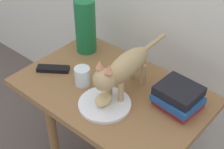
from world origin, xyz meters
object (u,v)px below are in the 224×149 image
(tv_remote, at_px, (53,69))
(candle_jar, at_px, (82,77))
(bread_roll, at_px, (104,99))
(cat, at_px, (124,68))
(green_vase, at_px, (85,26))
(side_table, at_px, (112,103))
(book_stack, at_px, (178,97))
(plate, at_px, (105,104))

(tv_remote, bearing_deg, candle_jar, -29.44)
(candle_jar, bearing_deg, bread_roll, -16.29)
(bread_roll, height_order, cat, cat)
(green_vase, xyz_separation_m, tv_remote, (0.00, -0.23, -0.13))
(side_table, relative_size, book_stack, 4.47)
(bread_roll, bearing_deg, plate, 97.96)
(green_vase, bearing_deg, candle_jar, -49.35)
(plate, bearing_deg, tv_remote, 176.45)
(book_stack, bearing_deg, bread_roll, -138.30)
(plate, height_order, book_stack, book_stack)
(green_vase, bearing_deg, book_stack, -5.67)
(side_table, xyz_separation_m, cat, (0.05, 0.01, 0.22))
(bread_roll, xyz_separation_m, cat, (0.01, 0.12, 0.09))
(side_table, bearing_deg, green_vase, 153.35)
(cat, relative_size, candle_jar, 5.64)
(plate, distance_m, tv_remote, 0.34)
(side_table, relative_size, plate, 3.80)
(green_vase, bearing_deg, cat, -21.59)
(tv_remote, bearing_deg, bread_roll, -40.99)
(cat, bearing_deg, tv_remote, -165.59)
(bread_roll, xyz_separation_m, candle_jar, (-0.17, 0.05, -0.00))
(green_vase, bearing_deg, plate, -35.85)
(green_vase, height_order, candle_jar, green_vase)
(side_table, xyz_separation_m, book_stack, (0.27, 0.09, 0.13))
(book_stack, relative_size, candle_jar, 2.19)
(side_table, height_order, plate, plate)
(book_stack, distance_m, candle_jar, 0.42)
(plate, distance_m, candle_jar, 0.18)
(cat, relative_size, book_stack, 2.57)
(bread_roll, relative_size, tv_remote, 0.53)
(side_table, distance_m, plate, 0.14)
(tv_remote, bearing_deg, side_table, -21.44)
(green_vase, bearing_deg, side_table, -26.65)
(side_table, relative_size, candle_jar, 9.79)
(cat, bearing_deg, bread_roll, -92.64)
(cat, height_order, tv_remote, cat)
(book_stack, height_order, green_vase, green_vase)
(side_table, xyz_separation_m, candle_jar, (-0.12, -0.06, 0.12))
(bread_roll, distance_m, candle_jar, 0.18)
(book_stack, xyz_separation_m, green_vase, (-0.57, 0.06, 0.09))
(plate, height_order, candle_jar, candle_jar)
(side_table, bearing_deg, plate, -65.32)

